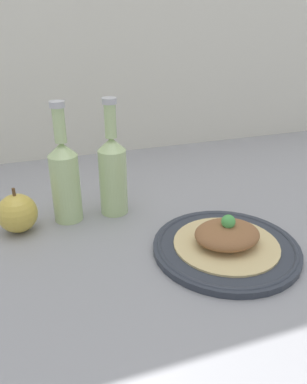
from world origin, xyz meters
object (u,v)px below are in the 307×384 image
Objects in this scene: plated_food at (227,236)px; cider_bottle_right at (113,172)px; plate at (226,247)px; cider_bottle_left at (65,178)px; apple at (17,213)px.

plated_food is 28.25cm from cider_bottle_right.
plate is 1.07× the size of cider_bottle_left.
plated_food is 0.77× the size of cider_bottle_right.
plated_food is at bearing -54.03° from cider_bottle_right.
cider_bottle_right is (-16.15, 22.25, 8.89)cm from plate.
plated_food reaches higher than plate.
cider_bottle_right reaches higher than plate.
cider_bottle_left is at bearing 139.86° from plated_food.
cider_bottle_left is 11.88cm from apple.
apple is (-20.53, -1.71, -5.67)cm from cider_bottle_right.
cider_bottle_right is 21.36cm from apple.
plated_food is 2.07× the size of apple.
cider_bottle_right is at bearing 0.00° from cider_bottle_left.
apple is at bearing -175.23° from cider_bottle_right.
plated_food is at bearing 180.00° from plate.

